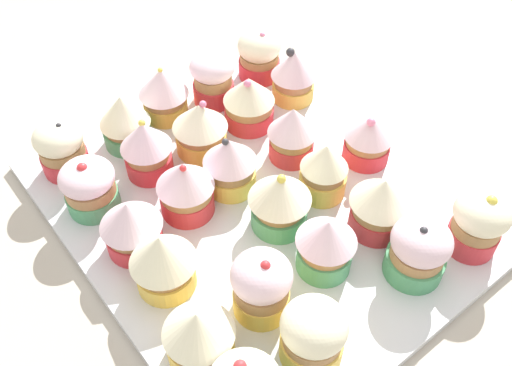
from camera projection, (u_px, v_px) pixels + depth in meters
The scene contains 27 objects.
ground_plane at pixel (256, 216), 67.28cm from camera, with size 180.00×180.00×3.00cm, color #B2A899.
baking_tray at pixel (256, 204), 65.72cm from camera, with size 46.20×39.06×1.20cm.
cupcake_0 at pixel (61, 147), 66.08cm from camera, with size 5.64×5.64×6.99cm.
cupcake_1 at pixel (89, 186), 62.42cm from camera, with size 5.98×5.98×6.70cm.
cupcake_2 at pixel (131, 225), 58.47cm from camera, with size 6.37×6.37×6.80cm.
cupcake_3 at pixel (163, 260), 55.19cm from camera, with size 6.56×6.56×7.42cm.
cupcake_4 at pixel (199, 334), 50.52cm from camera, with size 6.48×6.48×6.81cm.
cupcake_6 at pixel (125, 120), 68.94cm from camera, with size 6.06×6.06×7.11cm.
cupcake_7 at pixel (146, 147), 65.48cm from camera, with size 5.89×5.89×7.71cm.
cupcake_8 at pixel (185, 187), 61.70cm from camera, with size 6.25×6.25×7.48cm.
cupcake_9 at pixel (261, 285), 53.34cm from camera, with size 5.74×5.74×7.89cm.
cupcake_10 at pixel (313, 334), 50.40cm from camera, with size 5.92×5.92×7.11cm.
cupcake_11 at pixel (167, 90), 72.44cm from camera, with size 6.21×6.21×7.39cm.
cupcake_12 at pixel (201, 127), 68.23cm from camera, with size 6.55×6.55×7.18cm.
cupcake_13 at pixel (230, 163), 64.13cm from camera, with size 6.05×6.05×7.39cm.
cupcake_14 at pixel (278, 201), 60.22cm from camera, with size 6.68×6.68×7.61cm.
cupcake_15 at pixel (326, 244), 56.73cm from camera, with size 6.06×6.06×7.11cm.
cupcake_16 at pixel (213, 78), 74.33cm from camera, with size 5.72×5.72×7.03cm.
cupcake_17 at pixel (249, 101), 71.41cm from camera, with size 6.34×6.34×7.33cm.
cupcake_18 at pixel (292, 132), 67.28cm from camera, with size 5.78×5.78×7.29cm.
cupcake_19 at pixel (324, 170), 63.55cm from camera, with size 5.29×5.29×7.22cm.
cupcake_20 at pixel (380, 204), 60.00cm from camera, with size 6.51×6.51×7.31cm.
cupcake_21 at pixel (419, 250), 56.43cm from camera, with size 5.96×5.96×7.33cm.
cupcake_22 at pixel (259, 54), 78.11cm from camera, with size 5.74×5.74×7.09cm.
cupcake_23 at pixel (294, 75), 74.70cm from camera, with size 5.89×5.89×7.48cm.
cupcake_24 at pixel (369, 138), 67.43cm from camera, with size 5.74×5.74×6.73cm.
cupcake_25 at pixel (479, 222), 58.35cm from camera, with size 5.76×5.76×7.67cm.
Camera 1 is at (33.24, -26.21, 50.93)cm, focal length 40.90 mm.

